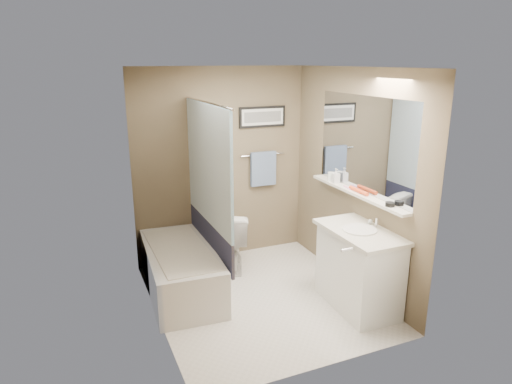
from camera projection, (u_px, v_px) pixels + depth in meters
name	position (u px, v px, depth m)	size (l,w,h in m)	color
ground	(261.00, 298.00, 4.91)	(2.50, 2.50, 0.00)	silver
ceiling	(262.00, 69.00, 4.24)	(2.20, 2.50, 0.04)	white
wall_back	(222.00, 166.00, 5.66)	(2.20, 0.04, 2.40)	brown
wall_front	(327.00, 232.00, 3.49)	(2.20, 0.04, 2.40)	brown
wall_left	(154.00, 204.00, 4.17)	(0.04, 2.50, 2.40)	brown
wall_right	(352.00, 180.00, 4.98)	(0.04, 2.50, 2.40)	brown
tile_surround	(144.00, 209.00, 4.66)	(0.02, 1.55, 2.00)	tan
curtain_rod	(206.00, 102.00, 4.63)	(0.02, 0.02, 1.55)	silver
curtain_upper	(208.00, 165.00, 4.81)	(0.03, 1.45, 1.28)	white
curtain_lower	(210.00, 237.00, 5.04)	(0.03, 1.45, 0.36)	#252946
mirror	(364.00, 145.00, 4.74)	(0.02, 1.60, 1.00)	silver
shelf	(356.00, 193.00, 4.86)	(0.12, 1.60, 0.03)	silver
towel_bar	(263.00, 155.00, 5.83)	(0.02, 0.02, 0.60)	silver
towel	(263.00, 169.00, 5.86)	(0.34, 0.05, 0.44)	#90ABD1
art_frame	(262.00, 117.00, 5.71)	(0.62, 0.03, 0.26)	black
art_mat	(263.00, 117.00, 5.69)	(0.56, 0.00, 0.20)	white
art_image	(263.00, 117.00, 5.69)	(0.50, 0.00, 0.13)	#595959
door	(384.00, 246.00, 3.74)	(0.80, 0.02, 2.00)	silver
door_handle	(347.00, 250.00, 3.66)	(0.02, 0.02, 0.10)	silver
bathtub	(181.00, 271.00, 4.98)	(0.70, 1.50, 0.50)	silver
tub_rim	(180.00, 249.00, 4.91)	(0.56, 1.36, 0.02)	beige
toilet	(231.00, 239.00, 5.56)	(0.41, 0.72, 0.73)	silver
vanity	(358.00, 270.00, 4.65)	(0.50, 0.90, 0.80)	white
countertop	(360.00, 232.00, 4.53)	(0.54, 0.96, 0.04)	beige
sink_basin	(360.00, 229.00, 4.52)	(0.34, 0.34, 0.01)	white
faucet_spout	(376.00, 223.00, 4.59)	(0.02, 0.02, 0.10)	silver
faucet_knob	(370.00, 222.00, 4.68)	(0.05, 0.05, 0.05)	silver
candle_bowl_near	(390.00, 204.00, 4.37)	(0.09, 0.09, 0.04)	black
hair_brush_front	(361.00, 192.00, 4.77)	(0.04, 0.04, 0.22)	#EF4F21
hair_brush_back	(356.00, 190.00, 4.86)	(0.04, 0.04, 0.22)	#F04C21
pink_comb	(348.00, 188.00, 5.00)	(0.03, 0.16, 0.01)	pink
glass_jar	(331.00, 177.00, 5.28)	(0.08, 0.08, 0.10)	white
soap_bottle	(336.00, 176.00, 5.19)	(0.07, 0.08, 0.16)	#999999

